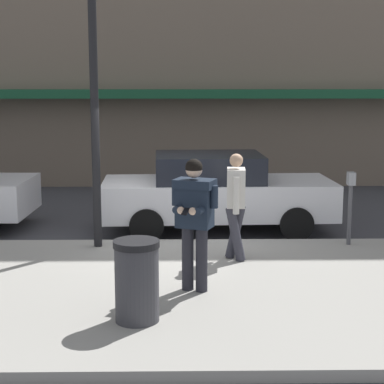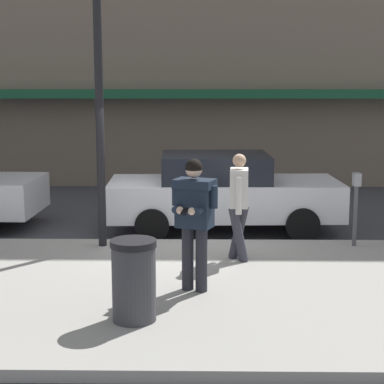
# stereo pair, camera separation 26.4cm
# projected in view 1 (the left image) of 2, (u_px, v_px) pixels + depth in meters

# --- Properties ---
(ground_plane) EXTENTS (80.00, 80.00, 0.00)m
(ground_plane) POSITION_uv_depth(u_px,v_px,m) (174.00, 244.00, 11.73)
(ground_plane) COLOR #3D3D42
(sidewalk) EXTENTS (32.00, 5.30, 0.14)m
(sidewalk) POSITION_uv_depth(u_px,v_px,m) (243.00, 290.00, 8.93)
(sidewalk) COLOR #99968E
(sidewalk) RESTS_ON ground
(curb_paint_line) EXTENTS (28.00, 0.12, 0.01)m
(curb_paint_line) POSITION_uv_depth(u_px,v_px,m) (228.00, 243.00, 11.80)
(curb_paint_line) COLOR silver
(curb_paint_line) RESTS_ON ground
(parked_sedan_mid) EXTENTS (4.57, 2.06, 1.54)m
(parked_sedan_mid) POSITION_uv_depth(u_px,v_px,m) (216.00, 192.00, 12.65)
(parked_sedan_mid) COLOR silver
(parked_sedan_mid) RESTS_ON ground
(man_texting_on_phone) EXTENTS (0.61, 0.65, 1.81)m
(man_texting_on_phone) POSITION_uv_depth(u_px,v_px,m) (194.00, 210.00, 8.52)
(man_texting_on_phone) COLOR #23232B
(man_texting_on_phone) RESTS_ON sidewalk
(pedestrian_in_light_coat) EXTENTS (0.35, 0.60, 1.70)m
(pedestrian_in_light_coat) POSITION_uv_depth(u_px,v_px,m) (236.00, 200.00, 10.08)
(pedestrian_in_light_coat) COLOR #33333D
(pedestrian_in_light_coat) RESTS_ON sidewalk
(street_lamp_post) EXTENTS (0.36, 0.36, 4.88)m
(street_lamp_post) POSITION_uv_depth(u_px,v_px,m) (94.00, 69.00, 10.53)
(street_lamp_post) COLOR black
(street_lamp_post) RESTS_ON sidewalk
(parking_meter) EXTENTS (0.12, 0.18, 1.27)m
(parking_meter) POSITION_uv_depth(u_px,v_px,m) (350.00, 198.00, 11.02)
(parking_meter) COLOR #4C4C51
(parking_meter) RESTS_ON sidewalk
(trash_bin) EXTENTS (0.55, 0.55, 0.98)m
(trash_bin) POSITION_uv_depth(u_px,v_px,m) (137.00, 281.00, 7.53)
(trash_bin) COLOR #38383D
(trash_bin) RESTS_ON sidewalk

